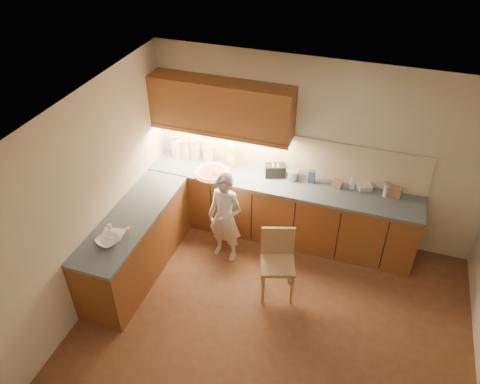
% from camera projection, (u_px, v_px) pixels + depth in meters
% --- Properties ---
extents(room, '(4.54, 4.50, 2.62)m').
position_uv_depth(room, '(278.00, 221.00, 4.52)').
color(room, brown).
rests_on(room, ground).
extents(l_counter, '(3.77, 2.62, 0.92)m').
position_uv_depth(l_counter, '(233.00, 220.00, 6.43)').
color(l_counter, brown).
rests_on(l_counter, ground).
extents(backsplash, '(3.75, 0.02, 0.58)m').
position_uv_depth(backsplash, '(288.00, 153.00, 6.41)').
color(backsplash, beige).
rests_on(backsplash, l_counter).
extents(upper_cabinets, '(1.95, 0.36, 0.73)m').
position_uv_depth(upper_cabinets, '(221.00, 107.00, 6.14)').
color(upper_cabinets, brown).
rests_on(upper_cabinets, ground).
extents(pizza_on_board, '(0.52, 0.52, 0.21)m').
position_uv_depth(pizza_on_board, '(212.00, 172.00, 6.51)').
color(pizza_on_board, tan).
rests_on(pizza_on_board, l_counter).
extents(child, '(0.53, 0.39, 1.33)m').
position_uv_depth(child, '(225.00, 218.00, 6.15)').
color(child, silver).
rests_on(child, ground).
extents(wooden_chair, '(0.52, 0.52, 0.91)m').
position_uv_depth(wooden_chair, '(278.00, 258.00, 5.74)').
color(wooden_chair, tan).
rests_on(wooden_chair, ground).
extents(mixing_bowl, '(0.33, 0.33, 0.06)m').
position_uv_depth(mixing_bowl, '(108.00, 241.00, 5.36)').
color(mixing_bowl, white).
rests_on(mixing_bowl, l_counter).
extents(canister_a, '(0.18, 0.18, 0.35)m').
position_uv_depth(canister_a, '(177.00, 146.00, 6.79)').
color(canister_a, white).
rests_on(canister_a, l_counter).
extents(canister_b, '(0.17, 0.17, 0.29)m').
position_uv_depth(canister_b, '(185.00, 149.00, 6.79)').
color(canister_b, beige).
rests_on(canister_b, l_counter).
extents(canister_c, '(0.16, 0.16, 0.30)m').
position_uv_depth(canister_c, '(195.00, 149.00, 6.77)').
color(canister_c, beige).
rests_on(canister_c, l_counter).
extents(canister_d, '(0.15, 0.15, 0.25)m').
position_uv_depth(canister_d, '(208.00, 154.00, 6.71)').
color(canister_d, silver).
rests_on(canister_d, l_counter).
extents(oil_jug, '(0.14, 0.13, 0.36)m').
position_uv_depth(oil_jug, '(232.00, 156.00, 6.60)').
color(oil_jug, gold).
rests_on(oil_jug, l_counter).
extents(toaster, '(0.31, 0.24, 0.18)m').
position_uv_depth(toaster, '(275.00, 171.00, 6.43)').
color(toaster, black).
rests_on(toaster, l_counter).
extents(steel_pot, '(0.18, 0.18, 0.14)m').
position_uv_depth(steel_pot, '(293.00, 174.00, 6.38)').
color(steel_pot, '#AEADB2').
rests_on(steel_pot, l_counter).
extents(blue_box, '(0.09, 0.06, 0.18)m').
position_uv_depth(blue_box, '(312.00, 177.00, 6.31)').
color(blue_box, '#314D94').
rests_on(blue_box, l_counter).
extents(card_box_a, '(0.15, 0.13, 0.09)m').
position_uv_depth(card_box_a, '(337.00, 184.00, 6.25)').
color(card_box_a, '#A27657').
rests_on(card_box_a, l_counter).
extents(white_bottle, '(0.06, 0.06, 0.17)m').
position_uv_depth(white_bottle, '(353.00, 184.00, 6.19)').
color(white_bottle, white).
rests_on(white_bottle, l_counter).
extents(flat_pack, '(0.21, 0.18, 0.07)m').
position_uv_depth(flat_pack, '(365.00, 187.00, 6.20)').
color(flat_pack, silver).
rests_on(flat_pack, l_counter).
extents(tall_jar, '(0.07, 0.07, 0.21)m').
position_uv_depth(tall_jar, '(386.00, 189.00, 6.04)').
color(tall_jar, silver).
rests_on(tall_jar, l_counter).
extents(card_box_b, '(0.18, 0.15, 0.12)m').
position_uv_depth(card_box_b, '(395.00, 192.00, 6.07)').
color(card_box_b, '#A47A58').
rests_on(card_box_b, l_counter).
extents(dough_cloth, '(0.28, 0.24, 0.02)m').
position_uv_depth(dough_cloth, '(113.00, 234.00, 5.49)').
color(dough_cloth, white).
rests_on(dough_cloth, l_counter).
extents(spice_jar_a, '(0.06, 0.06, 0.07)m').
position_uv_depth(spice_jar_a, '(110.00, 227.00, 5.55)').
color(spice_jar_a, white).
rests_on(spice_jar_a, l_counter).
extents(spice_jar_b, '(0.06, 0.06, 0.07)m').
position_uv_depth(spice_jar_b, '(128.00, 230.00, 5.50)').
color(spice_jar_b, white).
rests_on(spice_jar_b, l_counter).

